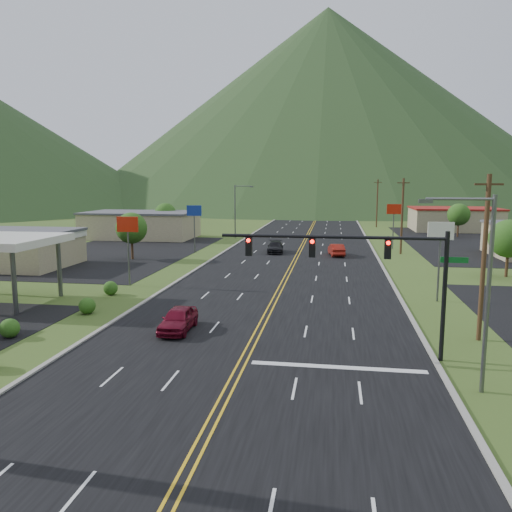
# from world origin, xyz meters

# --- Properties ---
(ground) EXTENTS (500.00, 500.00, 0.00)m
(ground) POSITION_xyz_m (0.00, 0.00, 0.00)
(ground) COLOR #2D4418
(ground) RESTS_ON ground
(road) EXTENTS (20.00, 460.00, 0.04)m
(road) POSITION_xyz_m (0.00, 0.00, 0.00)
(road) COLOR black
(road) RESTS_ON ground
(traffic_signal) EXTENTS (13.10, 0.43, 7.00)m
(traffic_signal) POSITION_xyz_m (6.48, 14.00, 5.33)
(traffic_signal) COLOR black
(traffic_signal) RESTS_ON ground
(streetlight_east) EXTENTS (3.28, 0.25, 9.00)m
(streetlight_east) POSITION_xyz_m (11.18, 10.00, 5.18)
(streetlight_east) COLOR #59595E
(streetlight_east) RESTS_ON ground
(streetlight_west) EXTENTS (3.28, 0.25, 9.00)m
(streetlight_west) POSITION_xyz_m (-11.68, 70.00, 5.18)
(streetlight_west) COLOR #59595E
(streetlight_west) RESTS_ON ground
(building_west_mid) EXTENTS (14.40, 10.40, 4.10)m
(building_west_mid) POSITION_xyz_m (-32.00, 38.00, 2.27)
(building_west_mid) COLOR tan
(building_west_mid) RESTS_ON ground
(building_west_far) EXTENTS (18.40, 11.40, 4.50)m
(building_west_far) POSITION_xyz_m (-28.00, 68.00, 2.26)
(building_west_far) COLOR tan
(building_west_far) RESTS_ON ground
(building_east_far) EXTENTS (16.40, 12.40, 4.50)m
(building_east_far) POSITION_xyz_m (28.00, 90.00, 2.26)
(building_east_far) COLOR tan
(building_east_far) RESTS_ON ground
(pole_sign_west_a) EXTENTS (2.00, 0.18, 6.40)m
(pole_sign_west_a) POSITION_xyz_m (-14.00, 30.00, 5.05)
(pole_sign_west_a) COLOR #59595E
(pole_sign_west_a) RESTS_ON ground
(pole_sign_west_b) EXTENTS (2.00, 0.18, 6.40)m
(pole_sign_west_b) POSITION_xyz_m (-14.00, 52.00, 5.05)
(pole_sign_west_b) COLOR #59595E
(pole_sign_west_b) RESTS_ON ground
(pole_sign_east_a) EXTENTS (2.00, 0.18, 6.40)m
(pole_sign_east_a) POSITION_xyz_m (13.00, 28.00, 5.05)
(pole_sign_east_a) COLOR #59595E
(pole_sign_east_a) RESTS_ON ground
(pole_sign_east_b) EXTENTS (2.00, 0.18, 6.40)m
(pole_sign_east_b) POSITION_xyz_m (13.00, 60.00, 5.05)
(pole_sign_east_b) COLOR #59595E
(pole_sign_east_b) RESTS_ON ground
(tree_west_a) EXTENTS (3.84, 3.84, 5.82)m
(tree_west_a) POSITION_xyz_m (-20.00, 45.00, 3.89)
(tree_west_a) COLOR #382314
(tree_west_a) RESTS_ON ground
(tree_west_b) EXTENTS (3.84, 3.84, 5.82)m
(tree_west_b) POSITION_xyz_m (-25.00, 72.00, 3.89)
(tree_west_b) COLOR #382314
(tree_west_b) RESTS_ON ground
(tree_east_a) EXTENTS (3.84, 3.84, 5.82)m
(tree_east_a) POSITION_xyz_m (22.00, 40.00, 3.89)
(tree_east_a) COLOR #382314
(tree_east_a) RESTS_ON ground
(tree_east_b) EXTENTS (3.84, 3.84, 5.82)m
(tree_east_b) POSITION_xyz_m (26.00, 78.00, 3.89)
(tree_east_b) COLOR #382314
(tree_east_b) RESTS_ON ground
(utility_pole_a) EXTENTS (1.60, 0.28, 10.00)m
(utility_pole_a) POSITION_xyz_m (13.50, 18.00, 5.13)
(utility_pole_a) COLOR #382314
(utility_pole_a) RESTS_ON ground
(utility_pole_b) EXTENTS (1.60, 0.28, 10.00)m
(utility_pole_b) POSITION_xyz_m (13.50, 55.00, 5.13)
(utility_pole_b) COLOR #382314
(utility_pole_b) RESTS_ON ground
(utility_pole_c) EXTENTS (1.60, 0.28, 10.00)m
(utility_pole_c) POSITION_xyz_m (13.50, 95.00, 5.13)
(utility_pole_c) COLOR #382314
(utility_pole_c) RESTS_ON ground
(utility_pole_d) EXTENTS (1.60, 0.28, 10.00)m
(utility_pole_d) POSITION_xyz_m (13.50, 135.00, 5.13)
(utility_pole_d) COLOR #382314
(utility_pole_d) RESTS_ON ground
(mountain_n) EXTENTS (220.00, 220.00, 85.00)m
(mountain_n) POSITION_xyz_m (0.00, 220.00, 42.50)
(mountain_n) COLOR #1E3B1B
(mountain_n) RESTS_ON ground
(car_red_near) EXTENTS (1.88, 4.51, 1.53)m
(car_red_near) POSITION_xyz_m (-5.12, 16.90, 0.76)
(car_red_near) COLOR maroon
(car_red_near) RESTS_ON ground
(car_dark_mid) EXTENTS (2.56, 5.33, 1.50)m
(car_dark_mid) POSITION_xyz_m (-3.15, 53.39, 0.75)
(car_dark_mid) COLOR black
(car_dark_mid) RESTS_ON ground
(car_red_far) EXTENTS (2.31, 4.87, 1.54)m
(car_red_far) POSITION_xyz_m (5.01, 51.90, 0.77)
(car_red_far) COLOR maroon
(car_red_far) RESTS_ON ground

